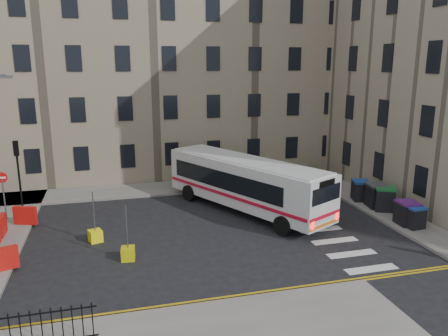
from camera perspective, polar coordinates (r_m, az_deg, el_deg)
name	(u,v)px	position (r m, az deg, el deg)	size (l,w,h in m)	color
ground	(242,229)	(23.78, 2.38, -7.91)	(120.00, 120.00, 0.00)	black
pavement_north	(122,191)	(30.94, -13.17, -3.00)	(36.00, 3.20, 0.15)	slate
pavement_east	(351,194)	(30.82, 16.31, -3.26)	(2.40, 26.00, 0.15)	slate
terrace_north	(100,64)	(36.61, -15.92, 12.92)	(38.30, 10.80, 17.20)	gray
traffic_light_nw	(18,164)	(28.72, -25.35, 0.52)	(0.28, 0.22, 4.10)	black
no_entry_north	(3,186)	(27.09, -26.93, -2.10)	(0.60, 0.08, 3.00)	#595B5E
roadworks_barriers	(3,236)	(23.63, -26.90, -7.88)	(1.66, 6.26, 1.00)	red
bus	(245,182)	(26.02, 2.79, -1.83)	(7.51, 11.35, 3.12)	silver
wheelie_bin_a	(413,216)	(25.46, 23.49, -5.81)	(1.01, 1.13, 1.17)	black
wheelie_bin_b	(407,213)	(25.72, 22.79, -5.43)	(1.08, 1.22, 1.28)	black
wheelie_bin_c	(384,198)	(27.72, 20.15, -3.71)	(1.55, 1.64, 1.42)	black
wheelie_bin_d	(377,195)	(28.12, 19.34, -3.39)	(1.32, 1.46, 1.43)	black
wheelie_bin_e	(361,190)	(29.20, 17.41, -2.79)	(1.29, 1.39, 1.27)	black
bollard_yellow	(95,236)	(22.93, -16.44, -8.51)	(0.60, 0.60, 0.60)	#FDF30E
bollard_chevron	(128,254)	(20.58, -12.42, -10.86)	(0.60, 0.60, 0.60)	#C1B90B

